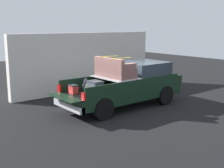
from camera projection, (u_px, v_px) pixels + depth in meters
The scene contains 4 objects.
ground_plane at pixel (123, 107), 12.97m from camera, with size 40.00×40.00×0.00m, color black.
pickup_truck at pixel (129, 84), 13.01m from camera, with size 6.05×2.06×2.23m.
building_facade at pixel (87, 62), 16.05m from camera, with size 8.65×0.36×3.14m, color silver.
trash_can at pixel (131, 78), 17.19m from camera, with size 0.60×0.60×0.98m.
Camera 1 is at (-8.23, -9.45, 3.54)m, focal length 47.27 mm.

